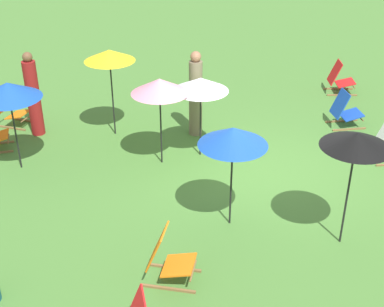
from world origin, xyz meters
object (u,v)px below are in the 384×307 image
deckchair_2 (168,258)px  umbrella_5 (109,56)px  umbrella_0 (356,140)px  deckchair_5 (12,109)px  umbrella_3 (233,136)px  deckchair_3 (340,79)px  person_1 (196,95)px  person_0 (33,96)px  deckchair_9 (345,111)px  umbrella_4 (8,91)px  umbrella_2 (201,85)px  umbrella_1 (160,86)px

deckchair_2 → umbrella_5: (4.61, 1.37, 1.39)m
umbrella_0 → umbrella_5: bearing=46.9°
deckchair_5 → umbrella_3: bearing=-111.1°
deckchair_3 → deckchair_5: same height
person_1 → umbrella_0: bearing=128.2°
umbrella_3 → umbrella_0: bearing=-105.7°
umbrella_3 → person_0: (3.26, 3.98, -0.71)m
deckchair_9 → person_1: size_ratio=0.45×
umbrella_0 → umbrella_3: (0.48, 1.69, -0.19)m
deckchair_2 → umbrella_5: 5.01m
umbrella_4 → deckchair_5: bearing=20.5°
umbrella_2 → umbrella_3: size_ratio=0.95×
umbrella_2 → person_0: 3.69m
umbrella_4 → deckchair_3: bearing=-61.0°
deckchair_9 → umbrella_0: (-4.16, 1.06, 1.40)m
umbrella_1 → person_1: person_1 is taller
deckchair_2 → umbrella_0: 3.10m
deckchair_5 → umbrella_4: 2.40m
deckchair_3 → person_0: (-2.41, 7.08, 0.50)m
umbrella_2 → umbrella_5: 2.08m
umbrella_2 → person_0: person_0 is taller
umbrella_3 → umbrella_4: umbrella_4 is taller
umbrella_0 → deckchair_2: bearing=108.3°
deckchair_2 → deckchair_5: bearing=46.7°
umbrella_3 → deckchair_2: bearing=145.1°
deckchair_5 → deckchair_3: bearing=-58.4°
person_0 → umbrella_0: bearing=61.7°
umbrella_5 → person_0: bearing=90.2°
deckchair_3 → umbrella_0: bearing=167.4°
deckchair_9 → umbrella_5: size_ratio=0.44×
deckchair_2 → umbrella_2: size_ratio=0.51×
umbrella_1 → umbrella_2: bearing=-66.4°
deckchair_2 → umbrella_4: umbrella_4 is taller
umbrella_0 → person_1: bearing=30.9°
deckchair_9 → person_1: bearing=88.0°
deckchair_2 → umbrella_1: size_ratio=0.48×
deckchair_3 → person_1: person_1 is taller
umbrella_0 → umbrella_5: 5.48m
deckchair_5 → deckchair_9: bearing=-72.8°
umbrella_2 → person_1: bearing=5.8°
deckchair_2 → umbrella_3: umbrella_3 is taller
person_0 → umbrella_4: bearing=6.9°
deckchair_9 → umbrella_1: size_ratio=0.48×
deckchair_3 → umbrella_3: 6.58m
umbrella_2 → deckchair_3: bearing=-46.8°
deckchair_3 → deckchair_5: bearing=104.4°
umbrella_2 → umbrella_5: umbrella_5 is taller
umbrella_4 → umbrella_5: bearing=-47.6°
deckchair_2 → deckchair_3: 8.10m
umbrella_0 → person_1: 4.47m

